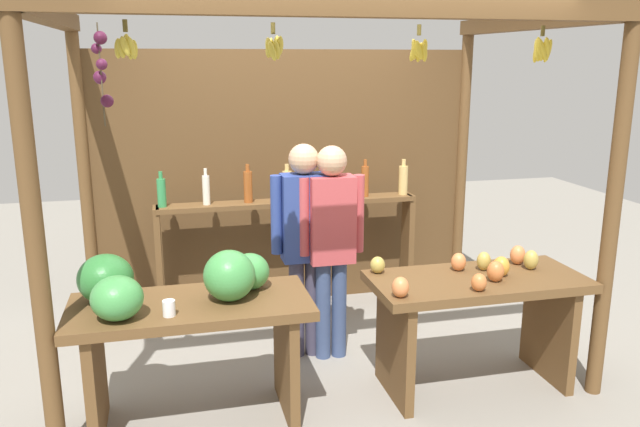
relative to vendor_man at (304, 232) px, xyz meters
The scene contains 7 objects.
ground_plane 0.96m from the vendor_man, 36.51° to the left, with size 12.00×12.00×0.00m, color gray.
market_stall 0.76m from the vendor_man, 82.23° to the left, with size 3.47×2.21×2.49m.
fruit_counter_left 1.17m from the vendor_man, 141.09° to the right, with size 1.41×0.68×1.08m.
fruit_counter_right 1.29m from the vendor_man, 36.01° to the right, with size 1.41×0.64×0.91m.
bottle_shelf_unit 0.86m from the vendor_man, 86.09° to the left, with size 2.23×0.22×1.32m.
vendor_man is the anchor object (origin of this frame).
vendor_woman 0.20m from the vendor_man, 22.49° to the right, with size 0.48×0.21×1.58m.
Camera 1 is at (-1.00, -4.34, 2.16)m, focal length 35.51 mm.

